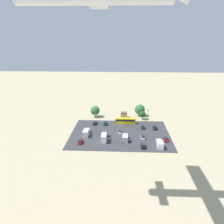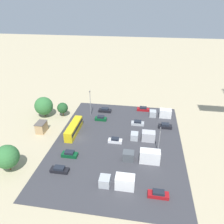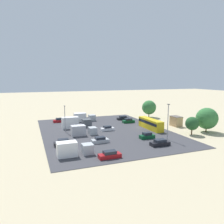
% 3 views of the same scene
% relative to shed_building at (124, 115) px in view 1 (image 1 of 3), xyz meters
% --- Properties ---
extents(ground_plane, '(400.00, 400.00, 0.00)m').
position_rel_shed_building_xyz_m(ground_plane, '(1.94, 12.67, -1.67)').
color(ground_plane, tan).
extents(parking_lot_surface, '(49.41, 36.64, 0.08)m').
position_rel_shed_building_xyz_m(parking_lot_surface, '(1.94, 24.40, -1.63)').
color(parking_lot_surface, '#38383D').
rests_on(parking_lot_surface, ground).
extents(shed_building, '(4.02, 2.78, 3.32)m').
position_rel_shed_building_xyz_m(shed_building, '(0.00, 0.00, 0.00)').
color(shed_building, tan).
rests_on(shed_building, ground).
extents(bus, '(11.19, 2.49, 3.16)m').
position_rel_shed_building_xyz_m(bus, '(-0.83, 10.25, 0.11)').
color(bus, gold).
rests_on(bus, ground).
extents(parked_car_0, '(1.90, 4.33, 1.63)m').
position_rel_shed_building_xyz_m(parked_car_0, '(-8.40, 38.42, -0.91)').
color(parked_car_0, black).
rests_on(parked_car_0, ground).
extents(parked_car_1, '(1.92, 4.21, 1.59)m').
position_rel_shed_building_xyz_m(parked_car_1, '(10.30, 12.63, -0.93)').
color(parked_car_1, '#0C4723').
rests_on(parked_car_1, ground).
extents(parked_car_2, '(1.95, 4.67, 1.53)m').
position_rel_shed_building_xyz_m(parked_car_2, '(-16.47, 17.05, -0.95)').
color(parked_car_2, black).
rests_on(parked_car_2, ground).
extents(parked_car_3, '(1.93, 4.25, 1.45)m').
position_rel_shed_building_xyz_m(parked_car_3, '(-9.07, 29.53, -0.98)').
color(parked_car_3, '#ADB2B7').
rests_on(parked_car_3, ground).
extents(parked_car_4, '(1.79, 4.46, 1.45)m').
position_rel_shed_building_xyz_m(parked_car_4, '(16.27, 12.15, -0.98)').
color(parked_car_4, black).
rests_on(parked_car_4, ground).
extents(parked_car_5, '(1.72, 4.00, 1.66)m').
position_rel_shed_building_xyz_m(parked_car_5, '(-10.07, 16.83, -0.90)').
color(parked_car_5, '#0C4723').
rests_on(parked_car_5, ground).
extents(parked_car_6, '(1.70, 4.44, 1.55)m').
position_rel_shed_building_xyz_m(parked_car_6, '(20.13, 35.50, -0.94)').
color(parked_car_6, maroon).
rests_on(parked_car_6, ground).
extents(parked_car_7, '(1.78, 4.56, 1.47)m').
position_rel_shed_building_xyz_m(parked_car_7, '(-19.76, 30.98, -0.98)').
color(parked_car_7, maroon).
rests_on(parked_car_7, ground).
extents(parked_car_8, '(1.75, 4.05, 1.43)m').
position_rel_shed_building_xyz_m(parked_car_8, '(2.02, 23.61, -0.99)').
color(parked_car_8, silver).
rests_on(parked_car_8, ground).
extents(parked_truck_0, '(2.36, 9.41, 3.59)m').
position_rel_shed_building_xyz_m(parked_truck_0, '(9.31, 32.04, 0.05)').
color(parked_truck_0, '#4C5156').
rests_on(parked_truck_0, ground).
extents(parked_truck_1, '(2.58, 7.09, 2.85)m').
position_rel_shed_building_xyz_m(parked_truck_1, '(-0.51, 31.96, -0.29)').
color(parked_truck_1, '#ADB2B7').
rests_on(parked_truck_1, ground).
extents(parked_truck_2, '(2.56, 7.82, 3.14)m').
position_rel_shed_building_xyz_m(parked_truck_2, '(18.71, 26.99, -0.15)').
color(parked_truck_2, '#ADB2B7').
rests_on(parked_truck_2, ground).
extents(parked_truck_3, '(2.42, 7.47, 3.01)m').
position_rel_shed_building_xyz_m(parked_truck_3, '(-15.80, 37.57, -0.21)').
color(parked_truck_3, '#ADB2B7').
rests_on(parked_truck_3, ground).
extents(tree_near_shed, '(3.77, 3.77, 5.13)m').
position_rel_shed_building_xyz_m(tree_near_shed, '(-10.97, 2.96, 1.57)').
color(tree_near_shed, brown).
rests_on(tree_near_shed, ground).
extents(tree_apron_mid, '(5.69, 5.69, 6.92)m').
position_rel_shed_building_xyz_m(tree_apron_mid, '(17.57, -0.02, 2.40)').
color(tree_apron_mid, brown).
rests_on(tree_apron_mid, ground).
extents(tree_apron_far, '(6.33, 6.33, 7.25)m').
position_rel_shed_building_xyz_m(tree_apron_far, '(-9.83, -3.38, 2.41)').
color(tree_apron_far, brown).
rests_on(tree_apron_far, ground).
extents(light_pole_lot_centre, '(0.90, 0.28, 7.84)m').
position_rel_shed_building_xyz_m(light_pole_lot_centre, '(5.03, 35.81, 2.76)').
color(light_pole_lot_centre, gray).
rests_on(light_pole_lot_centre, ground).
extents(light_pole_lot_edge, '(0.90, 0.28, 9.34)m').
position_rel_shed_building_xyz_m(light_pole_lot_edge, '(-12.99, 12.57, 3.52)').
color(light_pole_lot_edge, gray).
rests_on(light_pole_lot_edge, ground).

